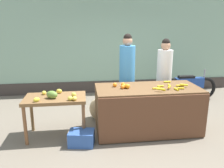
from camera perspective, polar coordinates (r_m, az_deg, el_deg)
The scene contains 12 objects.
ground_plane at distance 4.68m, azimuth 4.99°, elevation -11.66°, with size 24.00×24.00×0.00m, color #756B5B.
market_wall_back at distance 7.02m, azimuth 0.19°, elevation 9.23°, with size 7.62×0.23×2.84m.
fruit_stall_counter at distance 4.55m, azimuth 8.87°, elevation -6.34°, with size 2.00×0.95×0.90m.
side_table_wooden at distance 4.34m, azimuth -14.07°, elevation -4.49°, with size 1.12×0.65×0.78m.
banana_bunch_pile at distance 4.45m, azimuth 14.32°, elevation -0.66°, with size 0.72×0.68×0.07m.
orange_pile at distance 4.32m, azimuth 2.84°, elevation -0.45°, with size 0.31×0.25×0.09m.
mango_papaya_pile at distance 4.25m, azimuth -13.91°, elevation -2.67°, with size 0.76×0.60×0.14m.
vendor_woman_blue_shirt at distance 5.01m, azimuth 3.80°, elevation 1.84°, with size 0.34×0.34×1.89m.
vendor_woman_white_shirt at distance 5.33m, azimuth 12.94°, elevation 1.61°, with size 0.34×0.34×1.78m.
parked_motorcycle at distance 6.66m, azimuth 18.81°, elevation -0.55°, with size 1.60×0.18×0.88m.
produce_crate at distance 4.16m, azimuth -7.69°, elevation -13.33°, with size 0.44×0.32×0.26m, color #3359A5.
produce_sack at distance 5.13m, azimuth -3.84°, elevation -6.32°, with size 0.36×0.30×0.47m, color tan.
Camera 1 is at (-0.94, -4.07, 2.09)m, focal length 36.26 mm.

